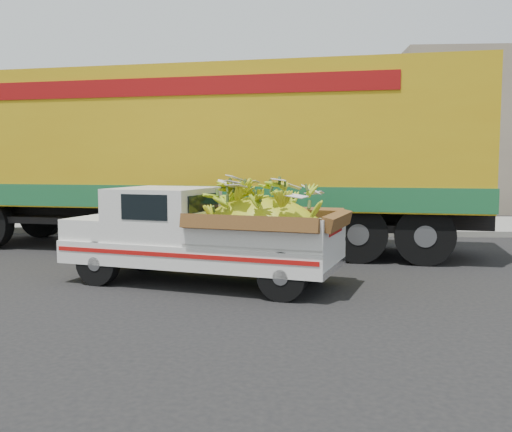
{
  "coord_description": "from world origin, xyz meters",
  "views": [
    {
      "loc": [
        2.95,
        -8.48,
        1.9
      ],
      "look_at": [
        2.35,
        0.54,
        1.04
      ],
      "focal_mm": 40.0,
      "sensor_mm": 36.0,
      "label": 1
    }
  ],
  "objects": [
    {
      "name": "semi_trailer",
      "position": [
        0.9,
        3.8,
        2.12
      ],
      "size": [
        12.07,
        4.31,
        3.8
      ],
      "rotation": [
        0.0,
        0.0,
        -0.15
      ],
      "color": "black",
      "rests_on": "ground"
    },
    {
      "name": "curb",
      "position": [
        0.0,
        6.25,
        0.07
      ],
      "size": [
        60.0,
        0.25,
        0.15
      ],
      "primitive_type": "cube",
      "color": "gray",
      "rests_on": "ground"
    },
    {
      "name": "ground",
      "position": [
        0.0,
        0.0,
        0.0
      ],
      "size": [
        100.0,
        100.0,
        0.0
      ],
      "primitive_type": "plane",
      "color": "black",
      "rests_on": "ground"
    },
    {
      "name": "sidewalk",
      "position": [
        0.0,
        8.35,
        0.07
      ],
      "size": [
        60.0,
        4.0,
        0.14
      ],
      "primitive_type": "cube",
      "color": "gray",
      "rests_on": "ground"
    },
    {
      "name": "pickup_truck",
      "position": [
        1.84,
        0.15,
        0.8
      ],
      "size": [
        4.5,
        2.67,
        1.49
      ],
      "rotation": [
        0.0,
        0.0,
        -0.28
      ],
      "color": "black",
      "rests_on": "ground"
    },
    {
      "name": "building_left",
      "position": [
        -8.0,
        14.25,
        2.5
      ],
      "size": [
        18.0,
        6.0,
        5.0
      ],
      "primitive_type": "cube",
      "color": "gray",
      "rests_on": "ground"
    }
  ]
}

